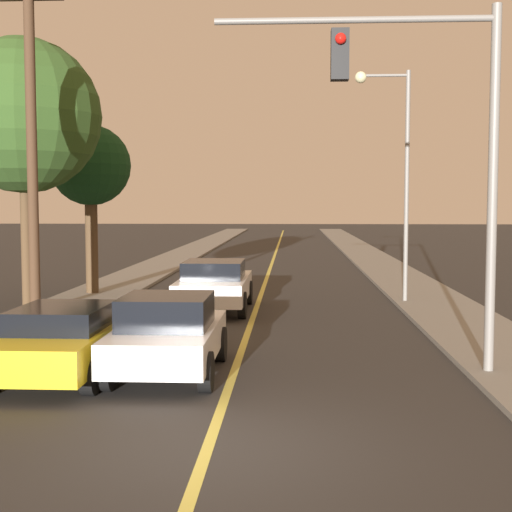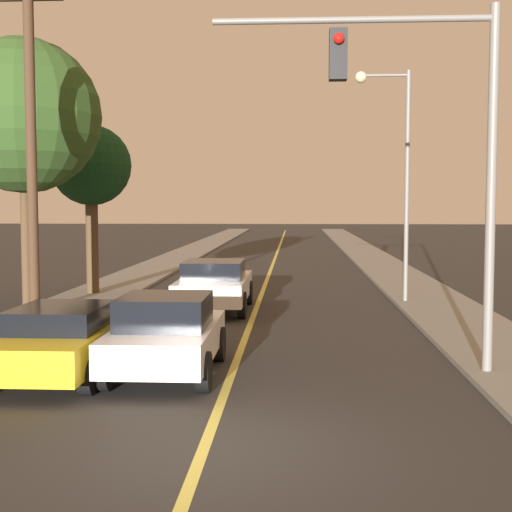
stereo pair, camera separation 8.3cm
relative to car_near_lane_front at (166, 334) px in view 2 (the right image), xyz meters
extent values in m
plane|color=#2D2B28|center=(1.20, -3.91, -0.77)|extent=(200.00, 200.00, 0.00)
cube|color=#2D2B28|center=(1.20, 32.09, -0.76)|extent=(8.55, 80.00, 0.01)
cube|color=#D1C14C|center=(1.20, 32.09, -0.75)|extent=(0.16, 76.00, 0.00)
cube|color=gray|center=(-4.33, 32.09, -0.71)|extent=(2.50, 80.00, 0.12)
cube|color=gray|center=(6.72, 32.09, -0.71)|extent=(2.50, 80.00, 0.12)
cube|color=white|center=(0.00, 0.04, -0.13)|extent=(1.78, 3.83, 0.58)
cube|color=black|center=(0.00, -0.11, 0.45)|extent=(1.56, 1.72, 0.57)
cylinder|color=black|center=(-0.84, 1.23, -0.42)|extent=(0.22, 0.69, 0.69)
cylinder|color=black|center=(0.84, 1.23, -0.42)|extent=(0.22, 0.69, 0.69)
cylinder|color=black|center=(-0.84, -1.15, -0.42)|extent=(0.22, 0.69, 0.69)
cylinder|color=black|center=(0.84, -1.15, -0.42)|extent=(0.22, 0.69, 0.69)
cube|color=white|center=(0.00, 7.88, -0.08)|extent=(1.92, 4.50, 0.62)
cube|color=black|center=(0.00, 7.70, 0.48)|extent=(1.69, 2.03, 0.50)
cylinder|color=black|center=(-0.91, 9.28, -0.39)|extent=(0.22, 0.75, 0.75)
cylinder|color=black|center=(0.91, 9.28, -0.39)|extent=(0.22, 0.75, 0.75)
cylinder|color=black|center=(-0.91, 6.49, -0.39)|extent=(0.22, 0.75, 0.75)
cylinder|color=black|center=(0.91, 6.49, -0.39)|extent=(0.22, 0.75, 0.75)
cube|color=gold|center=(-1.88, -0.08, -0.16)|extent=(1.75, 4.36, 0.59)
cube|color=black|center=(-1.88, -0.25, 0.34)|extent=(1.54, 1.96, 0.41)
cylinder|color=black|center=(-2.71, 1.27, -0.46)|extent=(0.22, 0.62, 0.62)
cylinder|color=black|center=(-1.05, 1.27, -0.46)|extent=(0.22, 0.62, 0.62)
cylinder|color=black|center=(-1.05, -1.43, -0.46)|extent=(0.22, 0.62, 0.62)
cylinder|color=slate|center=(5.87, 0.20, 2.63)|extent=(0.18, 0.18, 6.56)
cylinder|color=slate|center=(3.37, 0.20, 5.66)|extent=(5.01, 0.12, 0.12)
cube|color=black|center=(3.12, 0.20, 5.05)|extent=(0.32, 0.28, 0.90)
sphere|color=red|center=(3.12, 0.02, 5.30)|extent=(0.20, 0.20, 0.20)
cylinder|color=slate|center=(5.82, 9.59, 2.92)|extent=(0.14, 0.14, 7.12)
cylinder|color=slate|center=(5.09, 9.59, 6.33)|extent=(1.46, 0.09, 0.09)
sphere|color=beige|center=(4.36, 9.59, 6.28)|extent=(0.36, 0.36, 0.36)
cylinder|color=#422D1E|center=(-3.68, 3.28, 3.48)|extent=(0.24, 0.24, 8.26)
cylinder|color=#4C3823|center=(-4.55, 11.03, 1.04)|extent=(0.42, 0.42, 3.38)
sphere|color=#143819|center=(-4.55, 11.03, 3.68)|extent=(2.72, 2.72, 2.72)
cylinder|color=#4C3823|center=(-5.03, 6.36, 1.33)|extent=(0.29, 0.29, 3.95)
sphere|color=#2D4C1E|center=(-5.03, 6.36, 4.77)|extent=(4.20, 4.20, 4.20)
camera|label=1|loc=(2.29, -12.83, 2.40)|focal=50.00mm
camera|label=2|loc=(2.37, -12.82, 2.40)|focal=50.00mm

